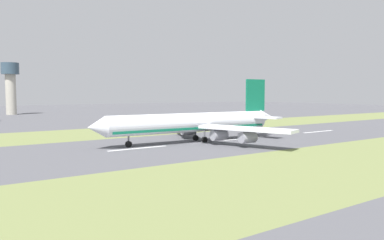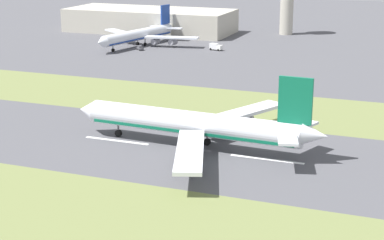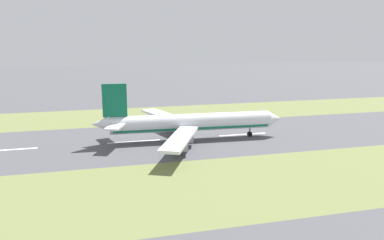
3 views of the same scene
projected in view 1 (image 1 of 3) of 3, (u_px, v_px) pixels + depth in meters
The scene contains 8 objects.
ground_plane at pixel (193, 143), 115.21m from camera, with size 800.00×800.00×0.00m, color #4C4C51.
grass_median_west at pixel (316, 167), 78.27m from camera, with size 40.00×600.00×0.01m, color olive.
grass_median_east at pixel (130, 131), 152.14m from camera, with size 40.00×600.00×0.01m, color olive.
centreline_dash_near at pixel (318, 132), 149.90m from camera, with size 1.20×18.00×0.01m, color silver.
centreline_dash_mid at pixel (244, 138), 127.23m from camera, with size 1.20×18.00×0.01m, color silver.
centreline_dash_far at pixel (138, 148), 104.56m from camera, with size 1.20×18.00×0.01m, color silver.
airplane_main_jet at pixel (197, 123), 118.40m from camera, with size 64.05×67.19×20.20m.
control_tower at pixel (10, 83), 264.93m from camera, with size 12.00×12.00×36.79m.
Camera 1 is at (-93.92, 65.29, 15.48)m, focal length 35.00 mm.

